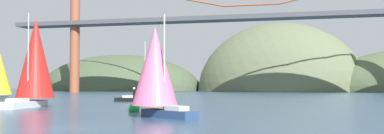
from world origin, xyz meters
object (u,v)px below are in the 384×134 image
sailboat_pink_spinnaker (156,68)px  channel_buoy (134,108)px  sailboat_red_spinnaker (35,61)px  sailboat_orange_sail (154,71)px

sailboat_pink_spinnaker → channel_buoy: 7.84m
sailboat_pink_spinnaker → sailboat_red_spinnaker: sailboat_red_spinnaker is taller
channel_buoy → sailboat_red_spinnaker: bearing=158.5°
sailboat_red_spinnaker → sailboat_pink_spinnaker: bearing=-31.1°
sailboat_orange_sail → channel_buoy: bearing=-75.6°
sailboat_pink_spinnaker → sailboat_red_spinnaker: 22.22m
channel_buoy → sailboat_orange_sail: bearing=104.4°
sailboat_pink_spinnaker → channel_buoy: bearing=126.5°
sailboat_orange_sail → channel_buoy: (5.86, -22.82, -4.24)m
sailboat_orange_sail → channel_buoy: 23.94m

